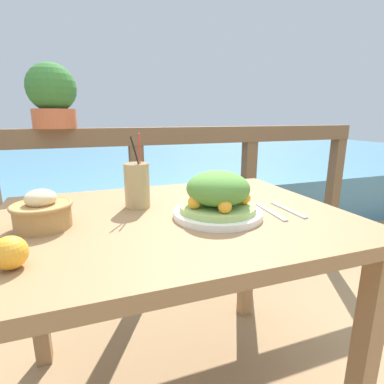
% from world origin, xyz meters
% --- Properties ---
extents(patio_table, '(1.10, 0.83, 0.73)m').
position_xyz_m(patio_table, '(0.00, 0.00, 0.63)').
color(patio_table, '#997047').
rests_on(patio_table, ground_plane).
extents(railing_fence, '(2.80, 0.08, 0.98)m').
position_xyz_m(railing_fence, '(0.00, 0.69, 0.68)').
color(railing_fence, brown).
rests_on(railing_fence, ground_plane).
extents(sea_backdrop, '(12.00, 4.00, 0.47)m').
position_xyz_m(sea_backdrop, '(0.00, 3.19, 0.24)').
color(sea_backdrop, teal).
rests_on(sea_backdrop, ground_plane).
extents(salad_plate, '(0.28, 0.28, 0.15)m').
position_xyz_m(salad_plate, '(0.12, -0.07, 0.79)').
color(salad_plate, white).
rests_on(salad_plate, patio_table).
extents(drink_glass, '(0.09, 0.09, 0.25)m').
position_xyz_m(drink_glass, '(-0.09, 0.12, 0.81)').
color(drink_glass, tan).
rests_on(drink_glass, patio_table).
extents(bread_basket, '(0.16, 0.16, 0.11)m').
position_xyz_m(bread_basket, '(-0.38, 0.01, 0.78)').
color(bread_basket, '#AD7F47').
rests_on(bread_basket, patio_table).
extents(potted_plant, '(0.22, 0.22, 0.29)m').
position_xyz_m(potted_plant, '(-0.37, 0.69, 1.13)').
color(potted_plant, '#B75B38').
rests_on(potted_plant, railing_fence).
extents(fork, '(0.03, 0.18, 0.00)m').
position_xyz_m(fork, '(0.30, -0.10, 0.73)').
color(fork, silver).
rests_on(fork, patio_table).
extents(knife, '(0.02, 0.18, 0.00)m').
position_xyz_m(knife, '(0.37, -0.09, 0.73)').
color(knife, silver).
rests_on(knife, patio_table).
extents(orange_near_basket, '(0.07, 0.07, 0.07)m').
position_xyz_m(orange_near_basket, '(-0.42, -0.23, 0.77)').
color(orange_near_basket, '#F9A328').
rests_on(orange_near_basket, patio_table).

